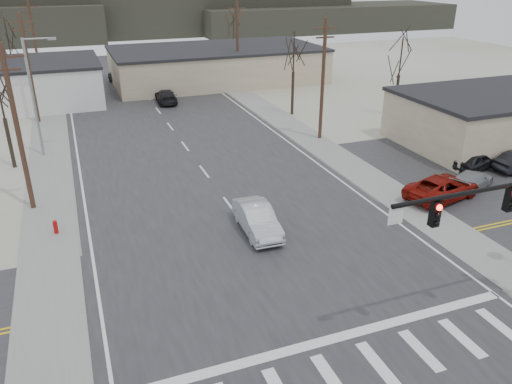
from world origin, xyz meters
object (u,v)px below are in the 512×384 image
car_far_a (166,96)px  car_parked_silver (471,180)px  car_far_b (119,77)px  sedan_crossing (257,219)px  car_parked_red (442,188)px  car_parked_dark_a (477,161)px  fire_hydrant (56,227)px

car_far_a → car_parked_silver: (14.54, -30.24, -0.12)m
car_far_b → car_parked_silver: (18.19, -42.10, -0.19)m
sedan_crossing → car_parked_silver: (15.58, 0.51, -0.19)m
car_parked_red → sedan_crossing: bearing=75.9°
sedan_crossing → car_parked_dark_a: 18.72m
fire_hydrant → car_parked_silver: 26.40m
car_far_a → car_far_b: bearing=-69.6°
car_far_b → car_parked_red: (15.27, -42.71, -0.04)m
car_far_a → car_parked_silver: size_ratio=1.18×
fire_hydrant → car_parked_silver: size_ratio=0.21×
car_parked_dark_a → car_parked_red: bearing=108.5°
car_far_a → fire_hydrant: bearing=69.9°
car_parked_silver → car_parked_dark_a: bearing=-72.1°
car_far_a → car_parked_dark_a: car_far_a is taller
sedan_crossing → car_parked_silver: bearing=4.0°
fire_hydrant → sedan_crossing: size_ratio=0.18×
sedan_crossing → car_parked_silver: 15.59m
fire_hydrant → sedan_crossing: (10.62, -3.76, 0.37)m
sedan_crossing → car_parked_dark_a: (18.46, 3.08, -0.13)m
car_far_a → car_parked_dark_a: bearing=125.5°
fire_hydrant → car_parked_silver: car_parked_silver is taller
car_parked_red → car_parked_silver: size_ratio=1.30×
car_far_b → car_parked_dark_a: size_ratio=1.18×
car_far_a → car_parked_dark_a: (17.42, -27.68, -0.07)m
car_far_a → car_parked_red: (11.62, -30.85, 0.03)m
car_far_b → car_far_a: bearing=-83.1°
car_parked_dark_a → car_parked_silver: car_parked_dark_a is taller
car_far_b → car_parked_red: 45.35m
sedan_crossing → car_far_a: size_ratio=0.96×
sedan_crossing → car_parked_dark_a: sedan_crossing is taller
car_far_b → car_parked_red: car_far_b is taller
car_parked_silver → fire_hydrant: bearing=59.2°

